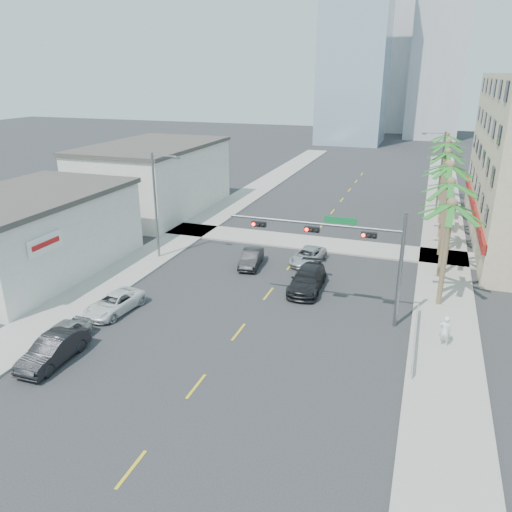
# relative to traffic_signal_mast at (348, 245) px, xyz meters

# --- Properties ---
(ground) EXTENTS (260.00, 260.00, 0.00)m
(ground) POSITION_rel_traffic_signal_mast_xyz_m (-5.78, -7.95, -5.06)
(ground) COLOR #262628
(ground) RESTS_ON ground
(sidewalk_right) EXTENTS (4.00, 120.00, 0.15)m
(sidewalk_right) POSITION_rel_traffic_signal_mast_xyz_m (6.22, 12.05, -4.99)
(sidewalk_right) COLOR gray
(sidewalk_right) RESTS_ON ground
(sidewalk_left) EXTENTS (4.00, 120.00, 0.15)m
(sidewalk_left) POSITION_rel_traffic_signal_mast_xyz_m (-17.78, 12.05, -4.99)
(sidewalk_left) COLOR gray
(sidewalk_left) RESTS_ON ground
(sidewalk_cross) EXTENTS (80.00, 4.00, 0.15)m
(sidewalk_cross) POSITION_rel_traffic_signal_mast_xyz_m (-5.78, 14.05, -4.99)
(sidewalk_cross) COLOR gray
(sidewalk_cross) RESTS_ON ground
(building_left_near) EXTENTS (10.00, 16.00, 6.00)m
(building_left_near) POSITION_rel_traffic_signal_mast_xyz_m (-24.78, 0.05, -2.06)
(building_left_near) COLOR beige
(building_left_near) RESTS_ON ground
(building_left_far) EXTENTS (11.00, 18.00, 7.20)m
(building_left_far) POSITION_rel_traffic_signal_mast_xyz_m (-25.28, 20.05, -1.46)
(building_left_far) COLOR beige
(building_left_far) RESTS_ON ground
(tower_far_left) EXTENTS (14.00, 14.00, 48.00)m
(tower_far_left) POSITION_rel_traffic_signal_mast_xyz_m (-13.78, 87.05, 18.94)
(tower_far_left) COLOR #99B2C6
(tower_far_left) RESTS_ON ground
(tower_far_right) EXTENTS (12.00, 12.00, 60.00)m
(tower_far_right) POSITION_rel_traffic_signal_mast_xyz_m (3.22, 102.05, 24.94)
(tower_far_right) COLOR #ADADB2
(tower_far_right) RESTS_ON ground
(tower_far_center) EXTENTS (16.00, 16.00, 42.00)m
(tower_far_center) POSITION_rel_traffic_signal_mast_xyz_m (-8.78, 117.05, 15.94)
(tower_far_center) COLOR #ADADB2
(tower_far_center) RESTS_ON ground
(traffic_signal_mast) EXTENTS (11.12, 0.54, 7.20)m
(traffic_signal_mast) POSITION_rel_traffic_signal_mast_xyz_m (0.00, 0.00, 0.00)
(traffic_signal_mast) COLOR slate
(traffic_signal_mast) RESTS_ON ground
(palm_tree_0) EXTENTS (4.80, 4.80, 7.80)m
(palm_tree_0) POSITION_rel_traffic_signal_mast_xyz_m (5.82, 4.05, 2.02)
(palm_tree_0) COLOR brown
(palm_tree_0) RESTS_ON ground
(palm_tree_1) EXTENTS (4.80, 4.80, 8.16)m
(palm_tree_1) POSITION_rel_traffic_signal_mast_xyz_m (5.82, 9.25, 2.37)
(palm_tree_1) COLOR brown
(palm_tree_1) RESTS_ON ground
(palm_tree_2) EXTENTS (4.80, 4.80, 8.52)m
(palm_tree_2) POSITION_rel_traffic_signal_mast_xyz_m (5.82, 14.45, 2.72)
(palm_tree_2) COLOR brown
(palm_tree_2) RESTS_ON ground
(palm_tree_3) EXTENTS (4.80, 4.80, 7.80)m
(palm_tree_3) POSITION_rel_traffic_signal_mast_xyz_m (5.82, 19.65, 2.02)
(palm_tree_3) COLOR brown
(palm_tree_3) RESTS_ON ground
(palm_tree_4) EXTENTS (4.80, 4.80, 8.16)m
(palm_tree_4) POSITION_rel_traffic_signal_mast_xyz_m (5.82, 24.85, 2.37)
(palm_tree_4) COLOR brown
(palm_tree_4) RESTS_ON ground
(palm_tree_5) EXTENTS (4.80, 4.80, 8.52)m
(palm_tree_5) POSITION_rel_traffic_signal_mast_xyz_m (5.82, 30.05, 2.72)
(palm_tree_5) COLOR brown
(palm_tree_5) RESTS_ON ground
(palm_tree_6) EXTENTS (4.80, 4.80, 7.80)m
(palm_tree_6) POSITION_rel_traffic_signal_mast_xyz_m (5.82, 35.25, 2.02)
(palm_tree_6) COLOR brown
(palm_tree_6) RESTS_ON ground
(palm_tree_7) EXTENTS (4.80, 4.80, 8.16)m
(palm_tree_7) POSITION_rel_traffic_signal_mast_xyz_m (5.82, 40.45, 2.37)
(palm_tree_7) COLOR brown
(palm_tree_7) RESTS_ON ground
(streetlight_left) EXTENTS (2.55, 0.25, 9.00)m
(streetlight_left) POSITION_rel_traffic_signal_mast_xyz_m (-16.78, 6.05, -0.00)
(streetlight_left) COLOR slate
(streetlight_left) RESTS_ON ground
(streetlight_right) EXTENTS (2.55, 0.25, 9.00)m
(streetlight_right) POSITION_rel_traffic_signal_mast_xyz_m (5.21, 30.05, -0.00)
(streetlight_right) COLOR slate
(streetlight_right) RESTS_ON ground
(guardrail) EXTENTS (0.08, 8.08, 1.00)m
(guardrail) POSITION_rel_traffic_signal_mast_xyz_m (4.52, -1.95, -4.39)
(guardrail) COLOR silver
(guardrail) RESTS_ON ground
(car_parked_near) EXTENTS (1.76, 4.14, 1.40)m
(car_parked_near) POSITION_rel_traffic_signal_mast_xyz_m (-14.88, -8.96, -4.36)
(car_parked_near) COLOR #B4B5BA
(car_parked_near) RESTS_ON ground
(car_parked_mid) EXTENTS (1.65, 4.58, 1.50)m
(car_parked_mid) POSITION_rel_traffic_signal_mast_xyz_m (-14.16, -10.43, -4.31)
(car_parked_mid) COLOR black
(car_parked_mid) RESTS_ON ground
(car_parked_far) EXTENTS (2.63, 4.80, 1.27)m
(car_parked_far) POSITION_rel_traffic_signal_mast_xyz_m (-14.57, -4.10, -4.42)
(car_parked_far) COLOR white
(car_parked_far) RESTS_ON ground
(car_lane_left) EXTENTS (1.99, 4.27, 1.36)m
(car_lane_left) POSITION_rel_traffic_signal_mast_xyz_m (-8.82, 6.84, -4.38)
(car_lane_left) COLOR black
(car_lane_left) RESTS_ON ground
(car_lane_center) EXTENTS (2.64, 4.69, 1.24)m
(car_lane_center) POSITION_rel_traffic_signal_mast_xyz_m (-4.60, 9.05, -4.44)
(car_lane_center) COLOR silver
(car_lane_center) RESTS_ON ground
(car_lane_right) EXTENTS (2.38, 5.48, 1.57)m
(car_lane_right) POSITION_rel_traffic_signal_mast_xyz_m (-3.33, 3.71, -4.28)
(car_lane_right) COLOR black
(car_lane_right) RESTS_ON ground
(pedestrian) EXTENTS (0.67, 0.45, 1.81)m
(pedestrian) POSITION_rel_traffic_signal_mast_xyz_m (6.10, -1.66, -4.01)
(pedestrian) COLOR white
(pedestrian) RESTS_ON sidewalk_right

